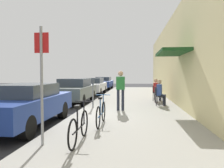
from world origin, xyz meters
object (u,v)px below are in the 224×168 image
at_px(parked_car_0, 25,104).
at_px(seated_patron_2, 157,89).
at_px(parking_meter, 93,91).
at_px(pedestrian_standing, 121,87).
at_px(street_sign, 42,76).
at_px(cafe_chair_1, 158,94).
at_px(parked_car_2, 93,86).
at_px(bicycle_1, 101,113).
at_px(parked_car_1, 75,90).
at_px(parked_car_3, 103,83).
at_px(cafe_chair_0, 159,95).
at_px(seated_patron_0, 160,91).
at_px(cafe_chair_2, 156,92).
at_px(bicycle_0, 79,127).

bearing_deg(parked_car_0, seated_patron_2, 53.50).
height_order(parking_meter, pedestrian_standing, pedestrian_standing).
distance_m(street_sign, cafe_chair_1, 8.17).
relative_size(parked_car_2, seated_patron_2, 3.41).
xyz_separation_m(parked_car_0, bicycle_1, (2.49, -0.04, -0.24)).
height_order(parked_car_1, parked_car_3, parked_car_1).
relative_size(parked_car_1, bicycle_1, 2.57).
bearing_deg(cafe_chair_0, parked_car_2, 124.58).
bearing_deg(pedestrian_standing, street_sign, -106.26).
relative_size(cafe_chair_0, cafe_chair_1, 1.00).
bearing_deg(parked_car_2, seated_patron_2, -45.74).
xyz_separation_m(street_sign, cafe_chair_0, (3.23, 6.61, -1.02)).
bearing_deg(seated_patron_0, parked_car_2, 124.84).
height_order(cafe_chair_0, cafe_chair_1, same).
relative_size(parked_car_2, cafe_chair_2, 5.06).
xyz_separation_m(parked_car_0, seated_patron_2, (4.79, 6.47, 0.09)).
distance_m(parked_car_0, cafe_chair_1, 7.14).
xyz_separation_m(parking_meter, cafe_chair_0, (3.18, 1.07, -0.26)).
height_order(street_sign, cafe_chair_1, street_sign).
height_order(parking_meter, bicycle_1, parking_meter).
xyz_separation_m(parked_car_2, seated_patron_0, (4.79, -6.88, 0.10)).
bearing_deg(cafe_chair_2, bicycle_1, -108.96).
xyz_separation_m(parking_meter, cafe_chair_1, (3.18, 1.90, -0.26)).
xyz_separation_m(parked_car_2, cafe_chair_2, (4.73, -4.90, -0.09)).
bearing_deg(seated_patron_2, parked_car_3, 113.58).
bearing_deg(bicycle_0, seated_patron_2, 73.04).
bearing_deg(cafe_chair_0, seated_patron_0, -15.93).
xyz_separation_m(bicycle_0, bicycle_1, (0.23, 1.78, 0.00)).
distance_m(parked_car_1, seated_patron_2, 4.83).
relative_size(parked_car_3, parking_meter, 3.33).
bearing_deg(bicycle_1, street_sign, -115.70).
bearing_deg(bicycle_0, pedestrian_standing, 81.94).
height_order(parked_car_1, seated_patron_0, parked_car_1).
bearing_deg(parking_meter, parked_car_1, 123.44).
bearing_deg(cafe_chair_0, seated_patron_2, 88.30).
relative_size(parked_car_3, cafe_chair_2, 5.06).
distance_m(parked_car_3, pedestrian_standing, 15.02).
distance_m(street_sign, bicycle_0, 1.41).
bearing_deg(cafe_chair_1, bicycle_1, -112.55).
height_order(cafe_chair_1, pedestrian_standing, pedestrian_standing).
bearing_deg(street_sign, parking_meter, 89.48).
bearing_deg(parked_car_0, pedestrian_standing, 43.02).
height_order(bicycle_1, cafe_chair_2, bicycle_1).
bearing_deg(seated_patron_2, parked_car_1, -172.04).
height_order(parked_car_2, bicycle_0, parked_car_2).
bearing_deg(parked_car_0, cafe_chair_0, 43.71).
relative_size(parked_car_0, parking_meter, 3.33).
height_order(street_sign, pedestrian_standing, street_sign).
relative_size(parked_car_2, parking_meter, 3.33).
xyz_separation_m(cafe_chair_0, seated_patron_0, (0.06, -0.02, 0.19)).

